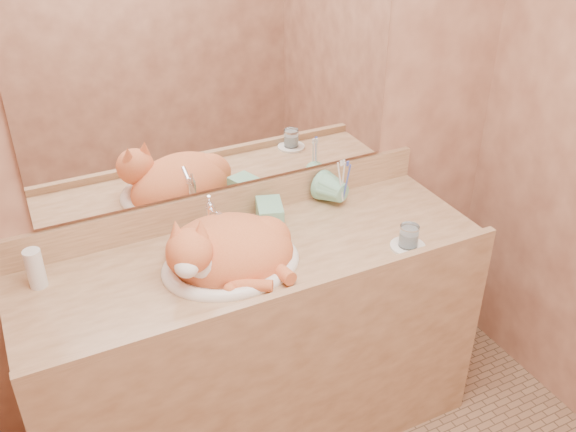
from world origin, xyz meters
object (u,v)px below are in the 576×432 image
cat (225,248)px  soap_dispenser (272,211)px  sink_basin (230,247)px  toothbrush_cup (343,195)px  water_glass (409,236)px  vanity_counter (258,349)px

cat → soap_dispenser: soap_dispenser is taller
sink_basin → soap_dispenser: 0.23m
toothbrush_cup → water_glass: 0.34m
sink_basin → soap_dispenser: bearing=28.8°
vanity_counter → toothbrush_cup: bearing=18.2°
water_glass → cat: bearing=163.5°
sink_basin → water_glass: 0.61m
toothbrush_cup → sink_basin: bearing=-162.9°
vanity_counter → cat: size_ratio=3.78×
cat → soap_dispenser: (0.22, 0.10, 0.03)m
toothbrush_cup → cat: bearing=-163.8°
vanity_counter → water_glass: (0.49, -0.19, 0.47)m
cat → toothbrush_cup: 0.56m
soap_dispenser → water_glass: 0.48m
cat → soap_dispenser: size_ratio=2.14×
vanity_counter → soap_dispenser: 0.54m
sink_basin → water_glass: (0.58, -0.17, -0.02)m
sink_basin → cat: bearing=167.2°
vanity_counter → soap_dispenser: bearing=39.6°
cat → soap_dispenser: bearing=46.6°
sink_basin → cat: (-0.02, 0.00, -0.00)m
vanity_counter → sink_basin: bearing=-167.9°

